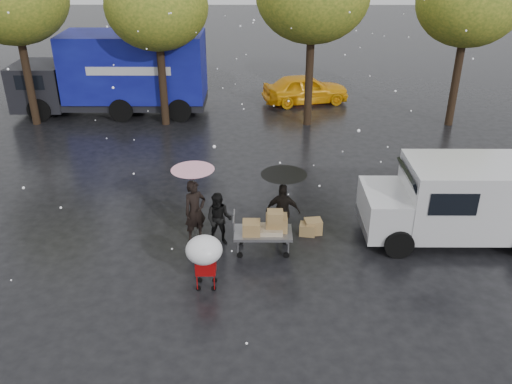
{
  "coord_description": "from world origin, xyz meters",
  "views": [
    {
      "loc": [
        0.43,
        -11.81,
        7.86
      ],
      "look_at": [
        0.37,
        1.0,
        1.34
      ],
      "focal_mm": 38.0,
      "sensor_mm": 36.0,
      "label": 1
    }
  ],
  "objects_px": {
    "white_van": "(462,200)",
    "yellow_taxi": "(306,89)",
    "blue_truck": "(116,74)",
    "person_pink": "(195,211)",
    "shopping_cart": "(204,252)",
    "vendor_cart": "(266,227)",
    "person_black": "(283,211)"
  },
  "relations": [
    {
      "from": "vendor_cart",
      "to": "yellow_taxi",
      "type": "bearing_deg",
      "value": 81.09
    },
    {
      "from": "person_black",
      "to": "yellow_taxi",
      "type": "height_order",
      "value": "person_black"
    },
    {
      "from": "person_black",
      "to": "yellow_taxi",
      "type": "relative_size",
      "value": 0.4
    },
    {
      "from": "blue_truck",
      "to": "person_pink",
      "type": "bearing_deg",
      "value": -67.15
    },
    {
      "from": "person_pink",
      "to": "shopping_cart",
      "type": "distance_m",
      "value": 2.33
    },
    {
      "from": "vendor_cart",
      "to": "white_van",
      "type": "xyz_separation_m",
      "value": [
        5.21,
        0.73,
        0.43
      ]
    },
    {
      "from": "person_pink",
      "to": "shopping_cart",
      "type": "xyz_separation_m",
      "value": [
        0.46,
        -2.27,
        0.19
      ]
    },
    {
      "from": "yellow_taxi",
      "to": "white_van",
      "type": "bearing_deg",
      "value": -177.86
    },
    {
      "from": "person_black",
      "to": "vendor_cart",
      "type": "distance_m",
      "value": 0.86
    },
    {
      "from": "white_van",
      "to": "yellow_taxi",
      "type": "height_order",
      "value": "white_van"
    },
    {
      "from": "person_black",
      "to": "vendor_cart",
      "type": "bearing_deg",
      "value": 64.52
    },
    {
      "from": "vendor_cart",
      "to": "yellow_taxi",
      "type": "relative_size",
      "value": 0.38
    },
    {
      "from": "white_van",
      "to": "yellow_taxi",
      "type": "xyz_separation_m",
      "value": [
        -3.22,
        12.01,
        -0.48
      ]
    },
    {
      "from": "person_pink",
      "to": "vendor_cart",
      "type": "distance_m",
      "value": 1.98
    },
    {
      "from": "blue_truck",
      "to": "vendor_cart",
      "type": "bearing_deg",
      "value": -60.44
    },
    {
      "from": "person_black",
      "to": "vendor_cart",
      "type": "xyz_separation_m",
      "value": [
        -0.46,
        -0.72,
        -0.07
      ]
    },
    {
      "from": "person_black",
      "to": "blue_truck",
      "type": "height_order",
      "value": "blue_truck"
    },
    {
      "from": "person_pink",
      "to": "white_van",
      "type": "xyz_separation_m",
      "value": [
        7.1,
        0.15,
        0.29
      ]
    },
    {
      "from": "person_black",
      "to": "shopping_cart",
      "type": "bearing_deg",
      "value": 58.85
    },
    {
      "from": "yellow_taxi",
      "to": "vendor_cart",
      "type": "bearing_deg",
      "value": 158.24
    },
    {
      "from": "person_black",
      "to": "vendor_cart",
      "type": "height_order",
      "value": "person_black"
    },
    {
      "from": "vendor_cart",
      "to": "shopping_cart",
      "type": "relative_size",
      "value": 1.04
    },
    {
      "from": "white_van",
      "to": "blue_truck",
      "type": "distance_m",
      "value": 15.71
    },
    {
      "from": "person_pink",
      "to": "blue_truck",
      "type": "bearing_deg",
      "value": 77.91
    },
    {
      "from": "person_pink",
      "to": "white_van",
      "type": "relative_size",
      "value": 0.35
    },
    {
      "from": "person_pink",
      "to": "blue_truck",
      "type": "xyz_separation_m",
      "value": [
        -4.51,
        10.7,
        0.89
      ]
    },
    {
      "from": "person_black",
      "to": "yellow_taxi",
      "type": "distance_m",
      "value": 12.12
    },
    {
      "from": "person_pink",
      "to": "shopping_cart",
      "type": "relative_size",
      "value": 1.19
    },
    {
      "from": "vendor_cart",
      "to": "white_van",
      "type": "bearing_deg",
      "value": 7.95
    },
    {
      "from": "white_van",
      "to": "blue_truck",
      "type": "height_order",
      "value": "blue_truck"
    },
    {
      "from": "yellow_taxi",
      "to": "blue_truck",
      "type": "bearing_deg",
      "value": 86.97
    },
    {
      "from": "blue_truck",
      "to": "yellow_taxi",
      "type": "bearing_deg",
      "value": 9.82
    }
  ]
}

